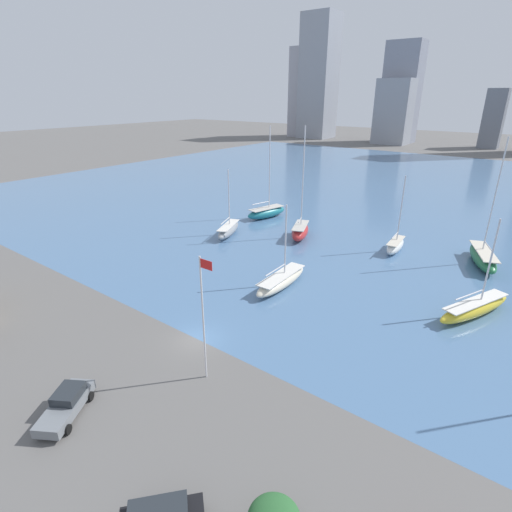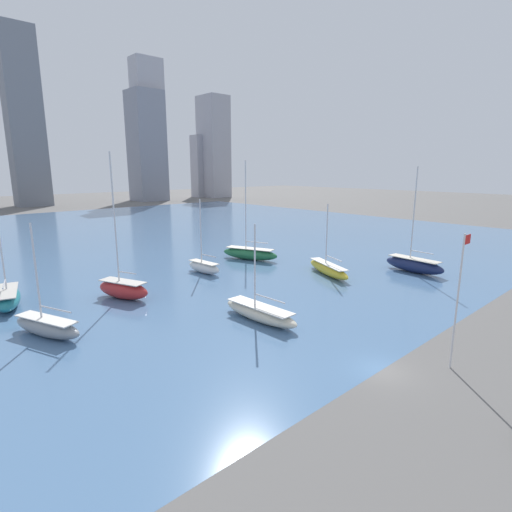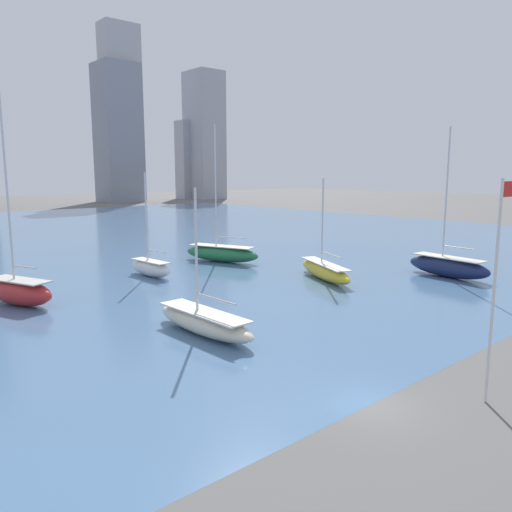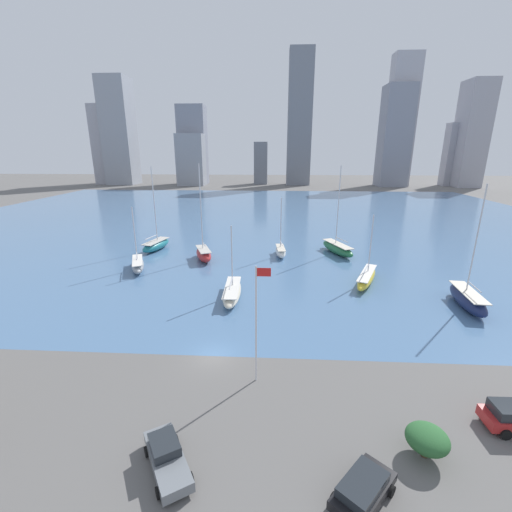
% 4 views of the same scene
% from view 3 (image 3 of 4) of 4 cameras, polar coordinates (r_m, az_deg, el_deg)
% --- Properties ---
extents(ground_plane, '(500.00, 500.00, 0.00)m').
position_cam_3_polar(ground_plane, '(24.94, 13.03, -16.23)').
color(ground_plane, '#605E5B').
extents(flag_pole, '(1.24, 0.14, 10.50)m').
position_cam_3_polar(flag_pole, '(25.25, 25.65, -2.86)').
color(flag_pole, silver).
rests_on(flag_pole, ground_plane).
extents(sailboat_white, '(2.33, 6.63, 10.85)m').
position_cam_3_polar(sailboat_white, '(53.59, -11.95, -1.27)').
color(sailboat_white, white).
rests_on(sailboat_white, harbor_water).
extents(sailboat_yellow, '(5.96, 10.43, 10.23)m').
position_cam_3_polar(sailboat_yellow, '(51.40, 7.86, -1.66)').
color(sailboat_yellow, yellow).
rests_on(sailboat_yellow, harbor_water).
extents(sailboat_green, '(5.95, 10.23, 16.43)m').
position_cam_3_polar(sailboat_green, '(61.16, -3.96, 0.36)').
color(sailboat_green, '#236B3D').
rests_on(sailboat_green, harbor_water).
extents(sailboat_cream, '(2.64, 9.77, 9.78)m').
position_cam_3_polar(sailboat_cream, '(34.04, -5.97, -7.46)').
color(sailboat_cream, beige).
rests_on(sailboat_cream, harbor_water).
extents(sailboat_navy, '(3.29, 9.49, 15.41)m').
position_cam_3_polar(sailboat_navy, '(55.78, 21.08, -1.07)').
color(sailboat_navy, '#19234C').
rests_on(sailboat_navy, harbor_water).
extents(sailboat_red, '(4.83, 7.51, 16.96)m').
position_cam_3_polar(sailboat_red, '(45.36, -25.43, -3.58)').
color(sailboat_red, '#B72828').
rests_on(sailboat_red, harbor_water).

